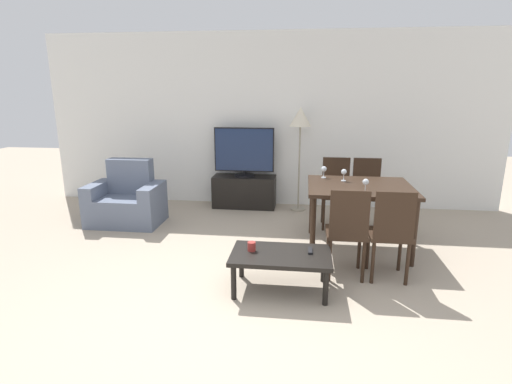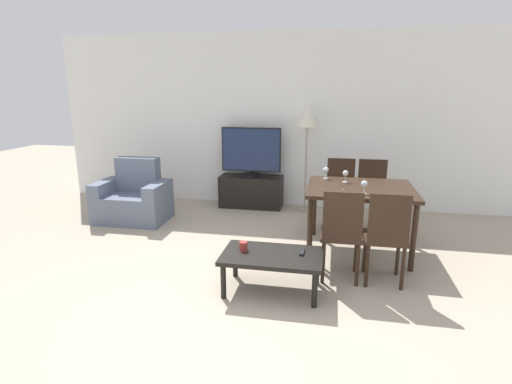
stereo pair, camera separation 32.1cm
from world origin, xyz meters
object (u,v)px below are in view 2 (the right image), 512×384
at_px(floor_lamp, 307,122).
at_px(cup_white_near, 243,246).
at_px(remote_primary, 302,252).
at_px(wine_glass_right, 326,171).
at_px(dining_chair_far_left, 340,190).
at_px(dining_chair_near, 342,231).
at_px(armchair, 134,199).
at_px(dining_table, 360,195).
at_px(dining_chair_far, 372,191).
at_px(wine_glass_center, 364,185).
at_px(tv_stand, 251,191).
at_px(dining_chair_near_right, 386,234).
at_px(coffee_table, 272,258).
at_px(wine_glass_left, 345,174).
at_px(tv, 251,152).

distance_m(floor_lamp, cup_white_near, 2.78).
height_order(remote_primary, wine_glass_right, wine_glass_right).
bearing_deg(dining_chair_far_left, dining_chair_near, -90.00).
height_order(floor_lamp, wine_glass_right, floor_lamp).
xyz_separation_m(armchair, floor_lamp, (2.38, 0.92, 1.06)).
distance_m(dining_table, dining_chair_far, 0.85).
distance_m(armchair, wine_glass_center, 3.29).
xyz_separation_m(floor_lamp, cup_white_near, (-0.39, -2.58, -0.95)).
relative_size(tv_stand, dining_chair_near, 1.06).
relative_size(dining_chair_far_left, floor_lamp, 0.59).
xyz_separation_m(dining_chair_near_right, wine_glass_right, (-0.61, 1.17, 0.35)).
xyz_separation_m(dining_chair_near, cup_white_near, (-0.90, -0.29, -0.11)).
bearing_deg(dining_table, wine_glass_center, -87.37).
relative_size(dining_table, cup_white_near, 13.84).
relative_size(coffee_table, dining_chair_far, 0.99).
bearing_deg(dining_chair_far_left, floor_lamp, 127.69).
height_order(cup_white_near, wine_glass_right, wine_glass_right).
bearing_deg(dining_chair_near_right, floor_lamp, 112.08).
relative_size(tv_stand, dining_chair_far_left, 1.06).
height_order(dining_chair_far_left, wine_glass_left, dining_chair_far_left).
height_order(armchair, dining_chair_far, dining_chair_far).
relative_size(dining_chair_far, wine_glass_center, 6.41).
xyz_separation_m(tv_stand, cup_white_near, (0.47, -2.64, 0.16)).
bearing_deg(tv, coffee_table, -74.30).
bearing_deg(coffee_table, dining_table, 53.81).
bearing_deg(cup_white_near, armchair, 140.21).
distance_m(dining_chair_far, dining_chair_near_right, 1.62).
height_order(floor_lamp, remote_primary, floor_lamp).
distance_m(dining_chair_near, wine_glass_center, 0.65).
bearing_deg(tv, wine_glass_right, -44.80).
distance_m(remote_primary, wine_glass_left, 1.41).
height_order(dining_chair_near, floor_lamp, floor_lamp).
bearing_deg(dining_table, dining_chair_far_left, 104.28).
bearing_deg(dining_chair_far, wine_glass_right, -143.19).
bearing_deg(tv_stand, floor_lamp, -3.67).
distance_m(coffee_table, dining_chair_far_left, 2.06).
distance_m(dining_chair_near_right, wine_glass_left, 1.14).
bearing_deg(cup_white_near, coffee_table, -6.49).
xyz_separation_m(dining_table, remote_primary, (-0.56, -1.06, -0.30)).
height_order(remote_primary, cup_white_near, cup_white_near).
bearing_deg(wine_glass_left, coffee_table, -116.31).
distance_m(cup_white_near, wine_glass_left, 1.68).
bearing_deg(dining_chair_far, dining_chair_near_right, -90.00).
bearing_deg(wine_glass_left, wine_glass_right, 146.36).
relative_size(armchair, coffee_table, 1.06).
distance_m(armchair, tv, 1.90).
relative_size(tv, coffee_table, 1.01).
bearing_deg(wine_glass_left, dining_chair_far_left, 93.50).
bearing_deg(dining_table, armchair, 169.85).
xyz_separation_m(armchair, dining_table, (3.11, -0.56, 0.37)).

